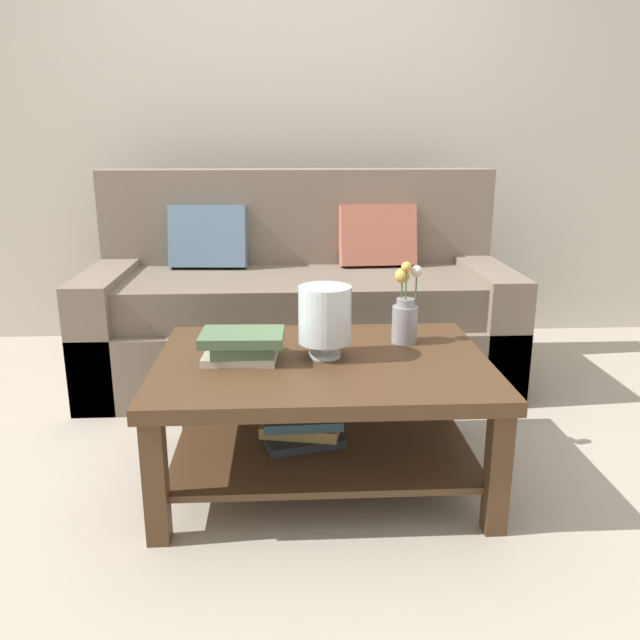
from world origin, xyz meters
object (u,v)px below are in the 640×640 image
Objects in this scene: coffee_table at (321,393)px; book_stack_main at (242,345)px; couch at (299,308)px; flower_pitcher at (405,313)px; glass_hurricane_vase at (325,316)px.

book_stack_main reaches higher than coffee_table.
couch is 6.66× the size of flower_pitcher.
couch is 1.12m from book_stack_main.
couch reaches higher than book_stack_main.
book_stack_main is 0.64m from flower_pitcher.
flower_pitcher is (0.31, 0.16, -0.04)m from glass_hurricane_vase.
coffee_table is (0.05, -1.10, -0.03)m from couch.
glass_hurricane_vase is (0.29, 0.02, 0.10)m from book_stack_main.
couch is 1.79× the size of coffee_table.
flower_pitcher is at bearing 28.39° from coffee_table.
flower_pitcher is at bearing 15.81° from book_stack_main.
couch is at bearing 93.61° from glass_hurricane_vase.
glass_hurricane_vase is 0.82× the size of flower_pitcher.
flower_pitcher is (0.61, 0.17, 0.06)m from book_stack_main.
coffee_table is at bearing -87.27° from couch.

